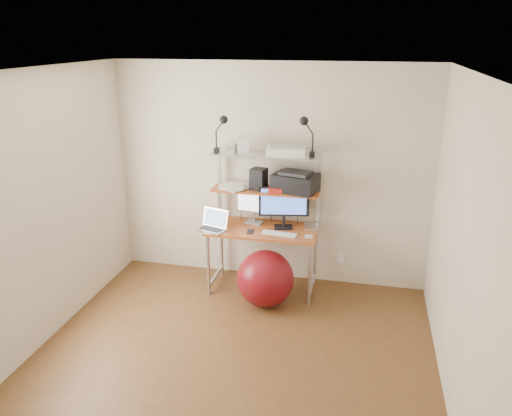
% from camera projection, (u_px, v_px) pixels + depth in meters
% --- Properties ---
extents(room, '(3.60, 3.60, 3.60)m').
position_uv_depth(room, '(227.00, 234.00, 3.99)').
color(room, brown).
rests_on(room, ground).
extents(computer_desk, '(1.20, 0.60, 1.57)m').
position_uv_depth(computer_desk, '(264.00, 208.00, 5.47)').
color(computer_desk, '#B15722').
rests_on(computer_desk, ground).
extents(desktop, '(1.20, 0.60, 0.00)m').
position_uv_depth(desktop, '(263.00, 228.00, 5.49)').
color(desktop, '#B15722').
rests_on(desktop, computer_desk).
extents(mid_shelf, '(1.18, 0.34, 0.00)m').
position_uv_depth(mid_shelf, '(266.00, 189.00, 5.47)').
color(mid_shelf, '#B15722').
rests_on(mid_shelf, computer_desk).
extents(top_shelf, '(1.18, 0.34, 0.00)m').
position_uv_depth(top_shelf, '(266.00, 154.00, 5.34)').
color(top_shelf, '#B5B5BA').
rests_on(top_shelf, computer_desk).
extents(floor, '(3.60, 3.60, 0.00)m').
position_uv_depth(floor, '(229.00, 365.00, 4.41)').
color(floor, brown).
rests_on(floor, ground).
extents(wall_outlet, '(0.08, 0.01, 0.12)m').
position_uv_depth(wall_outlet, '(341.00, 259.00, 5.78)').
color(wall_outlet, white).
rests_on(wall_outlet, room).
extents(monitor_silver, '(0.42, 0.17, 0.47)m').
position_uv_depth(monitor_silver, '(254.00, 202.00, 5.57)').
color(monitor_silver, '#A7A7AC').
rests_on(monitor_silver, desktop).
extents(monitor_black, '(0.55, 0.19, 0.55)m').
position_uv_depth(monitor_black, '(284.00, 204.00, 5.43)').
color(monitor_black, black).
rests_on(monitor_black, desktop).
extents(laptop, '(0.37, 0.33, 0.27)m').
position_uv_depth(laptop, '(213.00, 225.00, 5.46)').
color(laptop, silver).
rests_on(laptop, desktop).
extents(keyboard, '(0.38, 0.15, 0.01)m').
position_uv_depth(keyboard, '(279.00, 234.00, 5.33)').
color(keyboard, white).
rests_on(keyboard, desktop).
extents(mouse, '(0.09, 0.07, 0.02)m').
position_uv_depth(mouse, '(309.00, 237.00, 5.24)').
color(mouse, white).
rests_on(mouse, desktop).
extents(mac_mini, '(0.22, 0.22, 0.04)m').
position_uv_depth(mac_mini, '(313.00, 227.00, 5.48)').
color(mac_mini, silver).
rests_on(mac_mini, desktop).
extents(phone, '(0.08, 0.13, 0.01)m').
position_uv_depth(phone, '(250.00, 232.00, 5.39)').
color(phone, black).
rests_on(phone, desktop).
extents(printer, '(0.53, 0.43, 0.22)m').
position_uv_depth(printer, '(295.00, 182.00, 5.37)').
color(printer, black).
rests_on(printer, mid_shelf).
extents(nas_cube, '(0.19, 0.19, 0.23)m').
position_uv_depth(nas_cube, '(259.00, 179.00, 5.44)').
color(nas_cube, black).
rests_on(nas_cube, mid_shelf).
extents(red_box, '(0.21, 0.16, 0.05)m').
position_uv_depth(red_box, '(277.00, 190.00, 5.36)').
color(red_box, red).
rests_on(red_box, mid_shelf).
extents(scanner, '(0.43, 0.31, 0.11)m').
position_uv_depth(scanner, '(286.00, 150.00, 5.26)').
color(scanner, white).
rests_on(scanner, top_shelf).
extents(box_white, '(0.15, 0.13, 0.14)m').
position_uv_depth(box_white, '(243.00, 146.00, 5.34)').
color(box_white, white).
rests_on(box_white, top_shelf).
extents(box_grey, '(0.11, 0.11, 0.09)m').
position_uv_depth(box_grey, '(240.00, 148.00, 5.40)').
color(box_grey, '#2A2A2C').
rests_on(box_grey, top_shelf).
extents(clip_lamp_left, '(0.16, 0.09, 0.40)m').
position_uv_depth(clip_lamp_left, '(222.00, 126.00, 5.28)').
color(clip_lamp_left, black).
rests_on(clip_lamp_left, top_shelf).
extents(clip_lamp_right, '(0.17, 0.09, 0.42)m').
position_uv_depth(clip_lamp_right, '(306.00, 127.00, 5.11)').
color(clip_lamp_right, black).
rests_on(clip_lamp_right, top_shelf).
extents(exercise_ball, '(0.61, 0.61, 0.61)m').
position_uv_depth(exercise_ball, '(265.00, 279.00, 5.30)').
color(exercise_ball, maroon).
rests_on(exercise_ball, floor).
extents(paper_stack, '(0.42, 0.41, 0.02)m').
position_uv_depth(paper_stack, '(234.00, 186.00, 5.54)').
color(paper_stack, white).
rests_on(paper_stack, mid_shelf).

